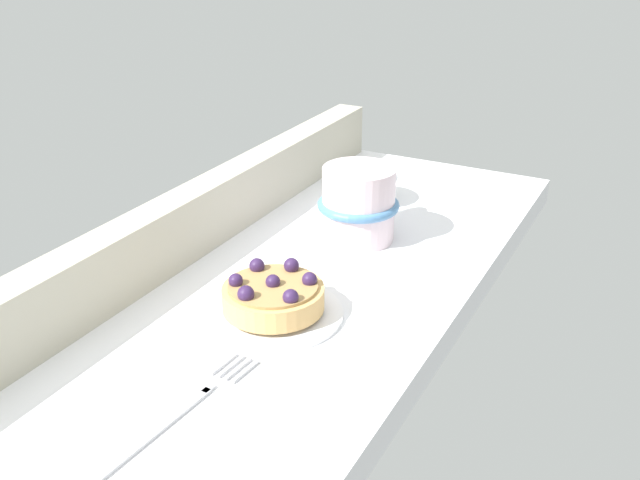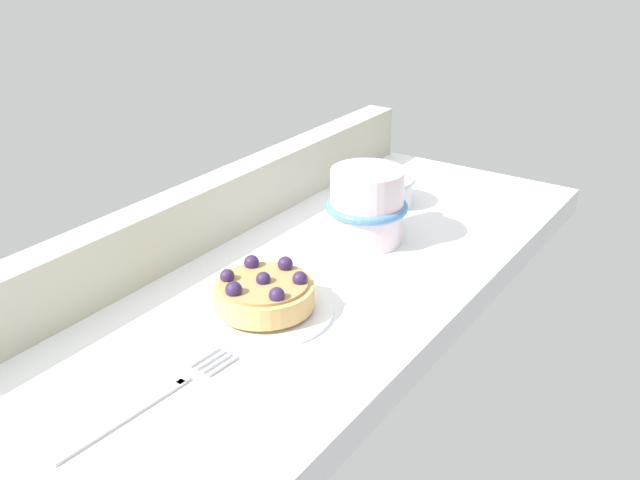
{
  "view_description": "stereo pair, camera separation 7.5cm",
  "coord_description": "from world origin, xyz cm",
  "px_view_note": "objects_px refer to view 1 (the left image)",
  "views": [
    {
      "loc": [
        -57.37,
        -32.53,
        35.81
      ],
      "look_at": [
        3.16,
        -0.73,
        3.82
      ],
      "focal_mm": 41.09,
      "sensor_mm": 36.0,
      "label": 1
    },
    {
      "loc": [
        -53.5,
        -39.0,
        35.81
      ],
      "look_at": [
        3.16,
        -0.73,
        3.82
      ],
      "focal_mm": 41.09,
      "sensor_mm": 36.0,
      "label": 2
    }
  ],
  "objects_px": {
    "dessert_plate": "(274,312)",
    "dessert_fork": "(182,410)",
    "sugar_bowl": "(367,187)",
    "raspberry_tart": "(273,295)",
    "coffee_mug": "(359,203)"
  },
  "relations": [
    {
      "from": "dessert_plate",
      "to": "dessert_fork",
      "type": "relative_size",
      "value": 0.75
    },
    {
      "from": "dessert_plate",
      "to": "sugar_bowl",
      "type": "height_order",
      "value": "sugar_bowl"
    },
    {
      "from": "raspberry_tart",
      "to": "coffee_mug",
      "type": "relative_size",
      "value": 0.76
    },
    {
      "from": "dessert_plate",
      "to": "dessert_fork",
      "type": "height_order",
      "value": "dessert_plate"
    },
    {
      "from": "raspberry_tart",
      "to": "coffee_mug",
      "type": "height_order",
      "value": "coffee_mug"
    },
    {
      "from": "coffee_mug",
      "to": "dessert_fork",
      "type": "distance_m",
      "value": 0.36
    },
    {
      "from": "coffee_mug",
      "to": "dessert_fork",
      "type": "bearing_deg",
      "value": -177.51
    },
    {
      "from": "dessert_fork",
      "to": "sugar_bowl",
      "type": "height_order",
      "value": "sugar_bowl"
    },
    {
      "from": "raspberry_tart",
      "to": "dessert_fork",
      "type": "xyz_separation_m",
      "value": [
        -0.16,
        -0.01,
        -0.02
      ]
    },
    {
      "from": "raspberry_tart",
      "to": "sugar_bowl",
      "type": "bearing_deg",
      "value": 7.76
    },
    {
      "from": "raspberry_tart",
      "to": "sugar_bowl",
      "type": "relative_size",
      "value": 1.23
    },
    {
      "from": "dessert_plate",
      "to": "raspberry_tart",
      "type": "distance_m",
      "value": 0.02
    },
    {
      "from": "dessert_plate",
      "to": "coffee_mug",
      "type": "height_order",
      "value": "coffee_mug"
    },
    {
      "from": "dessert_fork",
      "to": "raspberry_tart",
      "type": "bearing_deg",
      "value": 4.43
    },
    {
      "from": "dessert_plate",
      "to": "raspberry_tart",
      "type": "height_order",
      "value": "raspberry_tart"
    }
  ]
}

